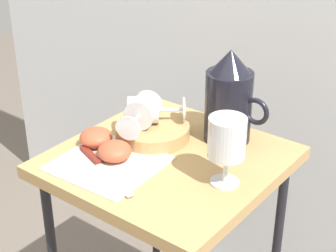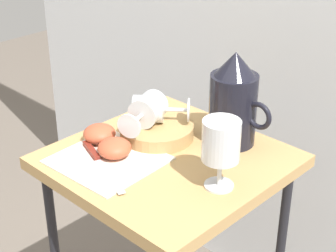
# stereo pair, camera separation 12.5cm
# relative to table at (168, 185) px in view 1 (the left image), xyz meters

# --- Properties ---
(curtain_drape) EXTENTS (2.40, 0.03, 1.89)m
(curtain_drape) POSITION_rel_table_xyz_m (0.00, 0.50, 0.31)
(curtain_drape) COLOR white
(curtain_drape) RESTS_ON ground_plane
(table) EXTENTS (0.49, 0.49, 0.72)m
(table) POSITION_rel_table_xyz_m (0.00, 0.00, 0.00)
(table) COLOR tan
(table) RESTS_ON ground_plane
(linen_napkin) EXTENTS (0.24, 0.23, 0.00)m
(linen_napkin) POSITION_rel_table_xyz_m (-0.09, -0.11, 0.08)
(linen_napkin) COLOR silver
(linen_napkin) RESTS_ON table
(basket_tray) EXTENTS (0.18, 0.18, 0.03)m
(basket_tray) POSITION_rel_table_xyz_m (-0.09, 0.05, 0.10)
(basket_tray) COLOR tan
(basket_tray) RESTS_ON table
(pitcher) EXTENTS (0.17, 0.11, 0.23)m
(pitcher) POSITION_rel_table_xyz_m (0.06, 0.16, 0.17)
(pitcher) COLOR black
(pitcher) RESTS_ON table
(wine_glass_upright) EXTENTS (0.08, 0.08, 0.16)m
(wine_glass_upright) POSITION_rel_table_xyz_m (0.17, -0.01, 0.18)
(wine_glass_upright) COLOR silver
(wine_glass_upright) RESTS_ON table
(wine_glass_tipped_near) EXTENTS (0.11, 0.16, 0.07)m
(wine_glass_tipped_near) POSITION_rel_table_xyz_m (-0.11, 0.04, 0.15)
(wine_glass_tipped_near) COLOR silver
(wine_glass_tipped_near) RESTS_ON basket_tray
(wine_glass_tipped_far) EXTENTS (0.15, 0.14, 0.07)m
(wine_glass_tipped_far) POSITION_rel_table_xyz_m (-0.11, 0.05, 0.15)
(wine_glass_tipped_far) COLOR silver
(wine_glass_tipped_far) RESTS_ON basket_tray
(apple_half_left) EXTENTS (0.08, 0.08, 0.04)m
(apple_half_left) POSITION_rel_table_xyz_m (-0.16, -0.07, 0.11)
(apple_half_left) COLOR #C15133
(apple_half_left) RESTS_ON linen_napkin
(apple_half_right) EXTENTS (0.08, 0.08, 0.04)m
(apple_half_right) POSITION_rel_table_xyz_m (-0.08, -0.09, 0.11)
(apple_half_right) COLOR #C15133
(apple_half_right) RESTS_ON linen_napkin
(knife) EXTENTS (0.23, 0.09, 0.01)m
(knife) POSITION_rel_table_xyz_m (-0.10, -0.13, 0.09)
(knife) COLOR silver
(knife) RESTS_ON linen_napkin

